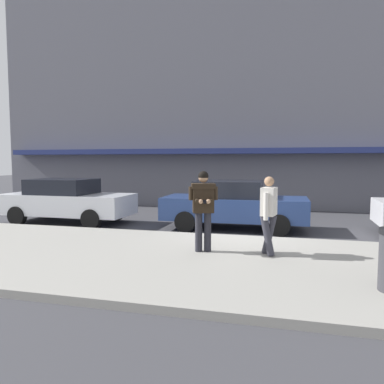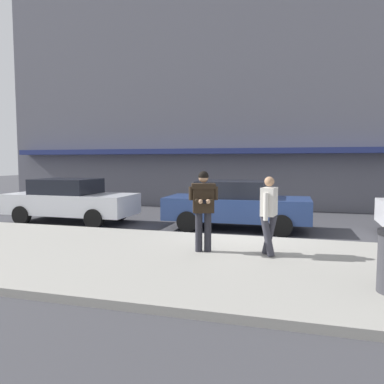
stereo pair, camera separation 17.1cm
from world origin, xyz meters
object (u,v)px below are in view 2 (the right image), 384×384
at_px(man_texting_on_phone, 203,202).
at_px(pedestrian_in_light_coat, 269,211).
at_px(parked_sedan_near, 71,200).
at_px(parked_sedan_mid, 236,204).

relative_size(man_texting_on_phone, pedestrian_in_light_coat, 1.06).
distance_m(parked_sedan_near, man_texting_on_phone, 6.64).
xyz_separation_m(parked_sedan_near, pedestrian_in_light_coat, (7.11, -3.33, 0.32)).
relative_size(parked_sedan_near, pedestrian_in_light_coat, 2.65).
height_order(man_texting_on_phone, pedestrian_in_light_coat, man_texting_on_phone).
height_order(parked_sedan_mid, man_texting_on_phone, man_texting_on_phone).
height_order(parked_sedan_near, man_texting_on_phone, man_texting_on_phone).
relative_size(parked_sedan_near, parked_sedan_mid, 0.99).
bearing_deg(parked_sedan_near, man_texting_on_phone, -30.95).
bearing_deg(parked_sedan_mid, pedestrian_in_light_coat, -70.31).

